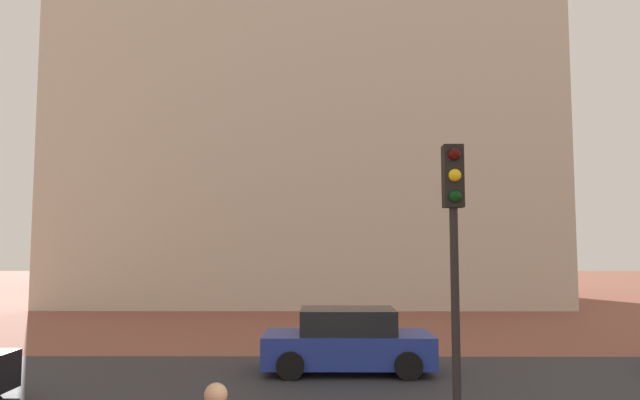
# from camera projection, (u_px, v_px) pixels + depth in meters

# --- Properties ---
(ground_plane) EXTENTS (120.00, 120.00, 0.00)m
(ground_plane) POSITION_uv_depth(u_px,v_px,m) (336.00, 372.00, 13.93)
(ground_plane) COLOR brown
(street_asphalt_strip) EXTENTS (120.00, 7.04, 0.00)m
(street_asphalt_strip) POSITION_uv_depth(u_px,v_px,m) (338.00, 387.00, 12.36)
(street_asphalt_strip) COLOR #2D2D33
(street_asphalt_strip) RESTS_ON ground_plane
(landmark_building) EXTENTS (26.24, 13.92, 37.57)m
(landmark_building) POSITION_uv_depth(u_px,v_px,m) (311.00, 128.00, 34.64)
(landmark_building) COLOR beige
(landmark_building) RESTS_ON ground_plane
(car_blue) EXTENTS (4.07, 1.96, 1.51)m
(car_blue) POSITION_uv_depth(u_px,v_px,m) (348.00, 342.00, 13.96)
(car_blue) COLOR #23389E
(car_blue) RESTS_ON ground_plane
(traffic_light_pole) EXTENTS (0.28, 0.34, 4.46)m
(traffic_light_pole) POSITION_uv_depth(u_px,v_px,m) (454.00, 238.00, 8.15)
(traffic_light_pole) COLOR black
(traffic_light_pole) RESTS_ON ground_plane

